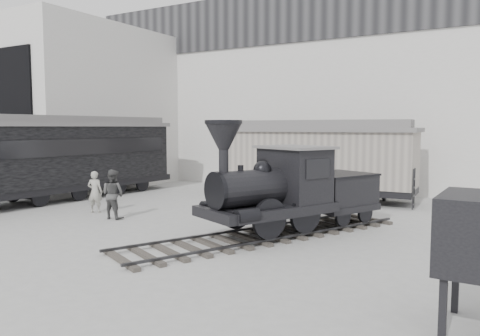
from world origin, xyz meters
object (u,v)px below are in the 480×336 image
Objects in this scene: locomotive at (286,194)px; visitor_a at (95,192)px; passenger_coach at (55,157)px; boxcar at (317,158)px; visitor_b at (113,194)px.

locomotive is 8.15m from visitor_a.
passenger_coach is (-12.22, 1.01, 0.71)m from locomotive.
visitor_b is at bearing -122.45° from boxcar.
passenger_coach reaches higher than visitor_a.
passenger_coach is at bearing -23.16° from visitor_b.
visitor_b reaches higher than visitor_a.
visitor_a is at bearing -14.29° from passenger_coach.
boxcar is 5.50× the size of visitor_a.
boxcar reaches higher than visitor_a.
passenger_coach is 6.03m from visitor_b.
visitor_a is at bearing -131.30° from boxcar.
boxcar is 9.74m from visitor_b.
boxcar is (-1.72, 7.42, 0.67)m from locomotive.
visitor_a is 0.91× the size of visitor_b.
boxcar is at bearing -124.42° from visitor_b.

